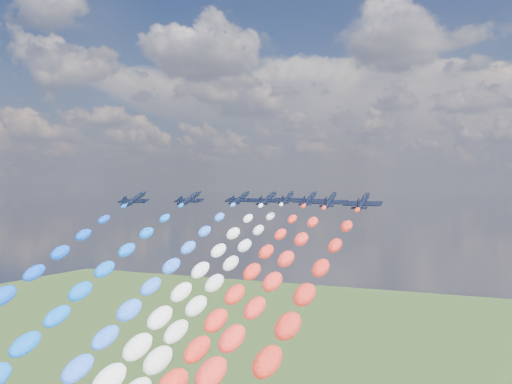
% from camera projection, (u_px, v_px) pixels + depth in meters
% --- Properties ---
extents(jet_0, '(9.12, 12.26, 6.56)m').
position_uv_depth(jet_0, '(135.00, 199.00, 167.72)').
color(jet_0, black).
extents(jet_1, '(9.59, 12.59, 6.56)m').
position_uv_depth(jet_1, '(190.00, 199.00, 173.47)').
color(jet_1, black).
extents(trail_1, '(5.47, 109.66, 57.12)m').
position_uv_depth(trail_1, '(40.00, 342.00, 122.31)').
color(trail_1, blue).
extents(jet_2, '(9.32, 12.40, 6.56)m').
position_uv_depth(jet_2, '(240.00, 198.00, 179.73)').
color(jet_2, black).
extents(trail_2, '(5.47, 109.66, 57.12)m').
position_uv_depth(trail_2, '(118.00, 334.00, 128.57)').
color(trail_2, '#2C6BFF').
extents(jet_3, '(9.28, 12.37, 6.56)m').
position_uv_depth(jet_3, '(268.00, 199.00, 172.50)').
color(jet_3, black).
extents(trail_3, '(5.47, 109.66, 57.12)m').
position_uv_depth(trail_3, '(150.00, 343.00, 121.34)').
color(trail_3, white).
extents(jet_4, '(9.60, 12.60, 6.56)m').
position_uv_depth(jet_4, '(288.00, 198.00, 184.66)').
color(jet_4, black).
extents(trail_4, '(5.47, 109.66, 57.12)m').
position_uv_depth(trail_4, '(188.00, 329.00, 133.50)').
color(trail_4, silver).
extents(jet_5, '(9.00, 12.17, 6.56)m').
position_uv_depth(jet_5, '(310.00, 199.00, 169.64)').
color(jet_5, black).
extents(trail_5, '(5.47, 109.66, 57.12)m').
position_uv_depth(trail_5, '(207.00, 347.00, 118.48)').
color(trail_5, red).
extents(jet_6, '(9.69, 12.66, 6.56)m').
position_uv_depth(jet_6, '(330.00, 200.00, 155.17)').
color(jet_6, black).
extents(trail_6, '(5.47, 109.66, 57.12)m').
position_uv_depth(trail_6, '(224.00, 369.00, 104.02)').
color(trail_6, red).
extents(jet_7, '(9.27, 12.36, 6.56)m').
position_uv_depth(jet_7, '(363.00, 202.00, 140.39)').
color(jet_7, black).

